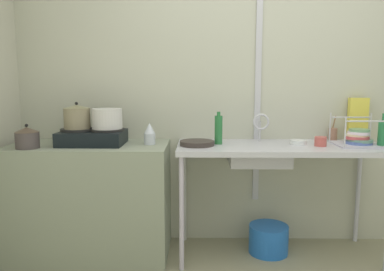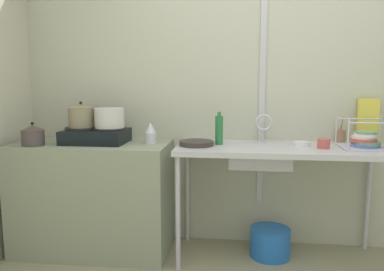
# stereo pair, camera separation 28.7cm
# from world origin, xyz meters

# --- Properties ---
(wall_back) EXTENTS (4.89, 0.10, 2.42)m
(wall_back) POSITION_xyz_m (0.00, 1.54, 1.21)
(wall_back) COLOR #B3B4A1
(wall_back) RESTS_ON ground
(wall_metal_strip) EXTENTS (0.05, 0.01, 1.93)m
(wall_metal_strip) POSITION_xyz_m (-0.02, 1.48, 1.33)
(wall_metal_strip) COLOR #B9B8C2
(counter_concrete) EXTENTS (1.23, 0.61, 0.89)m
(counter_concrete) POSITION_xyz_m (-1.38, 1.18, 0.45)
(counter_concrete) COLOR gray
(counter_concrete) RESTS_ON ground
(counter_sink) EXTENTS (1.58, 0.61, 0.89)m
(counter_sink) POSITION_xyz_m (0.11, 1.18, 0.83)
(counter_sink) COLOR #B9B8C2
(counter_sink) RESTS_ON ground
(stove) EXTENTS (0.49, 0.37, 0.12)m
(stove) POSITION_xyz_m (-1.34, 1.18, 0.95)
(stove) COLOR black
(stove) RESTS_ON counter_concrete
(pot_on_left_burner) EXTENTS (0.20, 0.20, 0.21)m
(pot_on_left_burner) POSITION_xyz_m (-1.46, 1.18, 1.11)
(pot_on_left_burner) COLOR gray
(pot_on_left_burner) RESTS_ON stove
(pot_on_right_burner) EXTENTS (0.23, 0.23, 0.16)m
(pot_on_right_burner) POSITION_xyz_m (-1.23, 1.18, 1.10)
(pot_on_right_burner) COLOR silver
(pot_on_right_burner) RESTS_ON stove
(pot_beside_stove) EXTENTS (0.17, 0.17, 0.18)m
(pot_beside_stove) POSITION_xyz_m (-1.77, 1.00, 0.97)
(pot_beside_stove) COLOR #453D3D
(pot_beside_stove) RESTS_ON counter_concrete
(percolator) EXTENTS (0.09, 0.09, 0.17)m
(percolator) POSITION_xyz_m (-0.90, 1.19, 0.98)
(percolator) COLOR silver
(percolator) RESTS_ON counter_concrete
(sink_basin) EXTENTS (0.46, 0.34, 0.15)m
(sink_basin) POSITION_xyz_m (-0.05, 1.18, 0.82)
(sink_basin) COLOR #B9B8C2
(sink_basin) RESTS_ON counter_sink
(faucet) EXTENTS (0.13, 0.08, 0.23)m
(faucet) POSITION_xyz_m (-0.01, 1.33, 1.05)
(faucet) COLOR #B9B8C2
(faucet) RESTS_ON counter_sink
(frying_pan) EXTENTS (0.27, 0.27, 0.04)m
(frying_pan) POSITION_xyz_m (-0.53, 1.15, 0.91)
(frying_pan) COLOR #342D29
(frying_pan) RESTS_ON counter_sink
(dish_rack) EXTENTS (0.34, 0.33, 0.24)m
(dish_rack) POSITION_xyz_m (0.71, 1.17, 0.95)
(dish_rack) COLOR #BBBBC1
(dish_rack) RESTS_ON counter_sink
(cup_by_rack) EXTENTS (0.09, 0.09, 0.07)m
(cup_by_rack) POSITION_xyz_m (0.41, 1.13, 0.93)
(cup_by_rack) COLOR #BA524B
(cup_by_rack) RESTS_ON counter_sink
(small_bowl_on_drainboard) EXTENTS (0.13, 0.13, 0.04)m
(small_bowl_on_drainboard) POSITION_xyz_m (0.26, 1.20, 0.91)
(small_bowl_on_drainboard) COLOR silver
(small_bowl_on_drainboard) RESTS_ON counter_sink
(bottle_by_sink) EXTENTS (0.06, 0.06, 0.25)m
(bottle_by_sink) POSITION_xyz_m (-0.36, 1.22, 1.01)
(bottle_by_sink) COLOR #276F38
(bottle_by_sink) RESTS_ON counter_sink
(cereal_box) EXTENTS (0.16, 0.08, 0.35)m
(cereal_box) POSITION_xyz_m (0.81, 1.43, 1.07)
(cereal_box) COLOR #DBCA44
(cereal_box) RESTS_ON counter_sink
(utensil_jar) EXTENTS (0.07, 0.07, 0.21)m
(utensil_jar) POSITION_xyz_m (0.61, 1.43, 0.95)
(utensil_jar) COLOR #956853
(utensil_jar) RESTS_ON counter_sink
(bucket_on_floor) EXTENTS (0.32, 0.32, 0.23)m
(bucket_on_floor) POSITION_xyz_m (0.05, 1.21, 0.11)
(bucket_on_floor) COLOR blue
(bucket_on_floor) RESTS_ON ground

